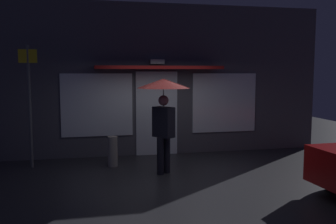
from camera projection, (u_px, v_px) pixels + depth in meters
ground_plane at (176, 177)px, 7.78m from camera, size 18.00×18.00×0.00m
building_facade at (156, 80)px, 9.84m from camera, size 9.18×1.00×3.96m
person_with_umbrella at (163, 98)px, 7.86m from camera, size 1.13×1.13×2.05m
street_sign_post at (29, 100)px, 8.38m from camera, size 0.40×0.07×2.79m
sidewalk_bollard at (113, 151)px, 8.62m from camera, size 0.22×0.22×0.70m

